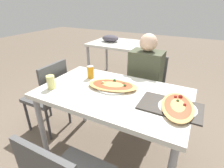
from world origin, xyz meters
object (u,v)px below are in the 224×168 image
at_px(drink_glass, 51,82).
at_px(soda_can, 90,72).
at_px(chair_far_seated, 147,87).
at_px(chair_side_left, 49,94).
at_px(person_seated, 145,77).
at_px(pizza_main, 113,85).
at_px(pizza_second, 178,106).
at_px(dining_table, 113,99).

bearing_deg(drink_glass, soda_can, 62.97).
distance_m(chair_far_seated, chair_side_left, 1.15).
distance_m(chair_far_seated, drink_glass, 1.14).
bearing_deg(soda_can, chair_far_seated, 51.95).
bearing_deg(person_seated, chair_far_seated, -90.00).
height_order(person_seated, pizza_main, person_seated).
relative_size(person_seated, pizza_second, 2.56).
height_order(chair_far_seated, chair_side_left, same).
xyz_separation_m(drink_glass, pizza_second, (1.05, 0.18, -0.04)).
xyz_separation_m(chair_side_left, pizza_second, (1.37, -0.05, 0.27)).
xyz_separation_m(chair_side_left, soda_can, (0.50, 0.12, 0.32)).
height_order(dining_table, chair_far_seated, chair_far_seated).
height_order(soda_can, pizza_second, soda_can).
height_order(chair_far_seated, pizza_second, chair_far_seated).
xyz_separation_m(chair_far_seated, person_seated, (-0.00, -0.11, 0.18)).
bearing_deg(drink_glass, person_seated, 52.26).
bearing_deg(person_seated, drink_glass, 52.26).
relative_size(chair_far_seated, soda_can, 6.90).
bearing_deg(chair_side_left, pizza_second, -92.14).
bearing_deg(pizza_second, chair_far_seated, 120.82).
distance_m(person_seated, soda_can, 0.63).
bearing_deg(soda_can, drink_glass, -117.03).
bearing_deg(pizza_main, chair_side_left, -177.50).
bearing_deg(soda_can, pizza_main, -16.91).
distance_m(pizza_main, pizza_second, 0.58).
xyz_separation_m(chair_far_seated, chair_side_left, (-0.93, -0.68, 0.00)).
bearing_deg(chair_far_seated, person_seated, 90.00).
bearing_deg(chair_far_seated, drink_glass, 55.92).
height_order(person_seated, soda_can, person_seated).
height_order(dining_table, drink_glass, drink_glass).
distance_m(chair_side_left, pizza_main, 0.84).
relative_size(chair_far_seated, chair_side_left, 1.00).
xyz_separation_m(soda_can, drink_glass, (-0.18, -0.35, -0.00)).
bearing_deg(chair_far_seated, chair_side_left, 36.01).
relative_size(pizza_main, drink_glass, 4.05).
bearing_deg(soda_can, pizza_second, -11.44).
height_order(person_seated, drink_glass, person_seated).
distance_m(person_seated, pizza_second, 0.76).
distance_m(pizza_main, drink_glass, 0.55).
xyz_separation_m(person_seated, soda_can, (-0.43, -0.44, 0.13)).
xyz_separation_m(chair_side_left, person_seated, (0.93, 0.56, 0.18)).
xyz_separation_m(dining_table, soda_can, (-0.33, 0.16, 0.14)).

